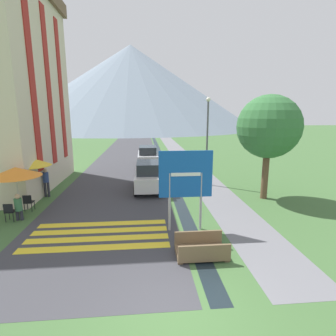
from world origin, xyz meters
The scene contains 20 objects.
ground_plane centered at (0.00, 20.00, 0.00)m, with size 160.00×160.00×0.00m, color #3D6033.
road centered at (-2.50, 30.00, 0.00)m, with size 6.40×60.00×0.01m.
footpath centered at (3.60, 30.00, 0.00)m, with size 2.20×60.00×0.01m.
drainage_channel centered at (1.20, 30.00, 0.00)m, with size 0.60×60.00×0.00m.
crosswalk_marking centered at (-2.50, 4.38, 0.01)m, with size 5.44×2.54×0.01m.
mountain_distant centered at (-4.63, 86.82, 13.42)m, with size 81.28×81.28×26.83m.
road_sign centered at (0.97, 4.54, 2.15)m, with size 2.15×0.11×3.31m.
footbridge centered at (1.20, 2.48, 0.23)m, with size 1.70×1.10×0.65m.
parked_car_near centered at (-0.40, 10.45, 0.91)m, with size 1.82×3.85×1.82m.
parked_car_far centered at (-0.35, 18.44, 0.91)m, with size 1.87×4.38×1.82m.
cafe_chair_near_left centered at (-6.36, 7.30, 0.51)m, with size 0.40×0.40×0.85m.
cafe_chair_nearest centered at (-6.65, 6.07, 0.51)m, with size 0.40×0.40×0.85m.
cafe_chair_far_right centered at (-6.78, 10.03, 0.51)m, with size 0.40×0.40×0.85m.
cafe_umbrella_front_orange centered at (-6.40, 6.47, 2.18)m, with size 2.19×2.19×2.39m.
cafe_umbrella_middle_yellow centered at (-6.83, 9.06, 2.18)m, with size 2.16×2.16×2.41m.
person_seated_far centered at (-6.32, 6.21, 0.68)m, with size 0.32×0.32×1.23m.
person_seated_near centered at (-6.90, 8.07, 0.67)m, with size 0.32×0.32×1.21m.
person_standing_terrace centered at (-6.30, 9.64, 0.96)m, with size 0.32×0.32×1.66m.
streetlamp centered at (3.48, 11.44, 3.37)m, with size 0.28×0.28×5.75m.
tree_by_path centered at (6.07, 8.26, 4.01)m, with size 3.42×3.42×5.75m.
Camera 1 is at (-0.65, -5.48, 4.72)m, focal length 28.00 mm.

